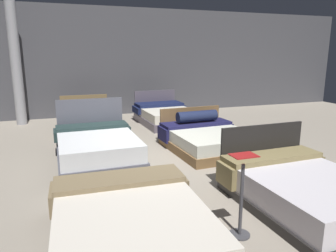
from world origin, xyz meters
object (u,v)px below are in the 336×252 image
Objects in this scene: bed_3 at (208,138)px; bed_5 at (165,115)px; bed_1 at (303,189)px; bed_2 at (97,148)px; bed_0 at (130,223)px; support_pillar at (16,64)px; price_sign at (241,206)px; bed_4 at (88,121)px.

bed_5 is at bearing 87.64° from bed_3.
bed_1 is 3.66m from bed_2.
bed_0 is at bearing -90.58° from bed_2.
support_pillar reaches higher than bed_3.
support_pillar is at bearing 106.02° from bed_0.
bed_0 is at bearing -76.24° from support_pillar.
bed_2 is at bearing 92.37° from bed_0.
bed_2 is at bearing 129.84° from bed_1.
bed_1 is at bearing 16.41° from price_sign.
bed_2 reaches higher than bed_1.
bed_2 is at bearing -131.97° from bed_5.
price_sign is at bearing -12.04° from bed_0.
support_pillar reaches higher than bed_2.
bed_2 is (-0.01, 2.81, 0.06)m from bed_0.
support_pillar is (-1.69, 6.91, 1.53)m from bed_0.
bed_4 is 1.00× the size of bed_5.
bed_0 is 3.69m from bed_3.
bed_1 is at bearing -91.58° from bed_5.
bed_5 is 4.47m from support_pillar.
bed_1 is at bearing 3.41° from bed_0.
bed_0 is at bearing -179.95° from bed_1.
bed_5 reaches higher than bed_0.
bed_4 is (0.09, 2.78, -0.05)m from bed_2.
bed_0 is 2.81m from bed_2.
price_sign is at bearing -79.42° from bed_4.
bed_2 is 0.99× the size of bed_4.
price_sign is (1.20, -3.12, 0.09)m from bed_2.
bed_3 is at bearing 89.93° from bed_1.
bed_5 is at bearing 49.66° from bed_2.
bed_1 is 1.25m from price_sign.
bed_1 reaches higher than bed_0.
bed_0 is 1.05× the size of bed_4.
bed_2 reaches higher than bed_5.
bed_1 is 5.57m from bed_5.
price_sign is (-1.20, -0.35, 0.13)m from bed_1.
bed_2 reaches higher than bed_0.
bed_0 is at bearing -132.30° from bed_3.
bed_1 reaches higher than bed_3.
bed_3 is 3.35m from price_sign.
bed_1 is 0.59× the size of support_pillar.
bed_0 is 5.59m from bed_4.
bed_0 is 1.05× the size of bed_5.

